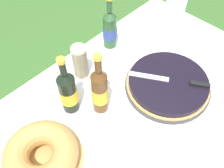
{
  "coord_description": "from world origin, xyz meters",
  "views": [
    {
      "loc": [
        -0.46,
        -0.36,
        1.7
      ],
      "look_at": [
        0.05,
        0.13,
        0.8
      ],
      "focal_mm": 40.0,
      "sensor_mm": 36.0,
      "label": 1
    }
  ],
  "objects_px": {
    "cider_bottle_green": "(110,29)",
    "juice_bottle_red": "(68,92)",
    "bundt_cake": "(41,155)",
    "paper_towel_roll": "(174,13)",
    "berry_tart": "(168,84)",
    "serving_knife": "(175,81)",
    "cider_bottle_amber": "(100,90)",
    "cup_stack": "(80,62)"
  },
  "relations": [
    {
      "from": "juice_bottle_red",
      "to": "paper_towel_roll",
      "type": "relative_size",
      "value": 1.25
    },
    {
      "from": "paper_towel_roll",
      "to": "serving_knife",
      "type": "bearing_deg",
      "value": -142.18
    },
    {
      "from": "paper_towel_roll",
      "to": "bundt_cake",
      "type": "bearing_deg",
      "value": -173.99
    },
    {
      "from": "berry_tart",
      "to": "serving_knife",
      "type": "relative_size",
      "value": 1.23
    },
    {
      "from": "cider_bottle_amber",
      "to": "bundt_cake",
      "type": "bearing_deg",
      "value": -177.24
    },
    {
      "from": "bundt_cake",
      "to": "juice_bottle_red",
      "type": "xyz_separation_m",
      "value": [
        0.24,
        0.11,
        0.06
      ]
    },
    {
      "from": "bundt_cake",
      "to": "cider_bottle_amber",
      "type": "relative_size",
      "value": 0.94
    },
    {
      "from": "bundt_cake",
      "to": "cup_stack",
      "type": "bearing_deg",
      "value": 29.01
    },
    {
      "from": "bundt_cake",
      "to": "cider_bottle_green",
      "type": "relative_size",
      "value": 1.05
    },
    {
      "from": "berry_tart",
      "to": "serving_knife",
      "type": "distance_m",
      "value": 0.05
    },
    {
      "from": "cup_stack",
      "to": "paper_towel_roll",
      "type": "relative_size",
      "value": 0.75
    },
    {
      "from": "juice_bottle_red",
      "to": "paper_towel_roll",
      "type": "distance_m",
      "value": 0.75
    },
    {
      "from": "serving_knife",
      "to": "cider_bottle_green",
      "type": "relative_size",
      "value": 1.1
    },
    {
      "from": "cup_stack",
      "to": "paper_towel_roll",
      "type": "distance_m",
      "value": 0.6
    },
    {
      "from": "serving_knife",
      "to": "cider_bottle_green",
      "type": "distance_m",
      "value": 0.44
    },
    {
      "from": "cider_bottle_amber",
      "to": "paper_towel_roll",
      "type": "bearing_deg",
      "value": 7.63
    },
    {
      "from": "berry_tart",
      "to": "cider_bottle_amber",
      "type": "distance_m",
      "value": 0.35
    },
    {
      "from": "cider_bottle_green",
      "to": "cider_bottle_amber",
      "type": "height_order",
      "value": "cider_bottle_amber"
    },
    {
      "from": "juice_bottle_red",
      "to": "paper_towel_roll",
      "type": "height_order",
      "value": "juice_bottle_red"
    },
    {
      "from": "paper_towel_roll",
      "to": "berry_tart",
      "type": "bearing_deg",
      "value": -146.09
    },
    {
      "from": "berry_tart",
      "to": "bundt_cake",
      "type": "xyz_separation_m",
      "value": [
        -0.63,
        0.13,
        0.02
      ]
    },
    {
      "from": "serving_knife",
      "to": "bundt_cake",
      "type": "relative_size",
      "value": 1.05
    },
    {
      "from": "cup_stack",
      "to": "paper_towel_roll",
      "type": "xyz_separation_m",
      "value": [
        0.59,
        -0.12,
        0.03
      ]
    },
    {
      "from": "cider_bottle_amber",
      "to": "paper_towel_roll",
      "type": "height_order",
      "value": "cider_bottle_amber"
    },
    {
      "from": "serving_knife",
      "to": "paper_towel_roll",
      "type": "relative_size",
      "value": 1.33
    },
    {
      "from": "serving_knife",
      "to": "cup_stack",
      "type": "distance_m",
      "value": 0.45
    },
    {
      "from": "paper_towel_roll",
      "to": "juice_bottle_red",
      "type": "bearing_deg",
      "value": 179.18
    },
    {
      "from": "cider_bottle_green",
      "to": "juice_bottle_red",
      "type": "height_order",
      "value": "juice_bottle_red"
    },
    {
      "from": "cider_bottle_amber",
      "to": "juice_bottle_red",
      "type": "xyz_separation_m",
      "value": [
        -0.09,
        0.1,
        -0.01
      ]
    },
    {
      "from": "cup_stack",
      "to": "cider_bottle_green",
      "type": "xyz_separation_m",
      "value": [
        0.26,
        0.05,
        0.02
      ]
    },
    {
      "from": "serving_knife",
      "to": "juice_bottle_red",
      "type": "relative_size",
      "value": 1.06
    },
    {
      "from": "berry_tart",
      "to": "bundt_cake",
      "type": "bearing_deg",
      "value": 167.97
    },
    {
      "from": "cup_stack",
      "to": "serving_knife",
      "type": "bearing_deg",
      "value": -57.09
    },
    {
      "from": "cider_bottle_green",
      "to": "juice_bottle_red",
      "type": "xyz_separation_m",
      "value": [
        -0.42,
        -0.16,
        0.01
      ]
    },
    {
      "from": "serving_knife",
      "to": "bundt_cake",
      "type": "bearing_deg",
      "value": 44.68
    },
    {
      "from": "cider_bottle_green",
      "to": "bundt_cake",
      "type": "bearing_deg",
      "value": -157.26
    },
    {
      "from": "cup_stack",
      "to": "paper_towel_roll",
      "type": "bearing_deg",
      "value": -11.38
    },
    {
      "from": "cider_bottle_amber",
      "to": "cider_bottle_green",
      "type": "bearing_deg",
      "value": 38.43
    },
    {
      "from": "juice_bottle_red",
      "to": "serving_knife",
      "type": "bearing_deg",
      "value": -33.94
    },
    {
      "from": "serving_knife",
      "to": "juice_bottle_red",
      "type": "bearing_deg",
      "value": 24.6
    },
    {
      "from": "juice_bottle_red",
      "to": "paper_towel_roll",
      "type": "bearing_deg",
      "value": -0.82
    },
    {
      "from": "cider_bottle_green",
      "to": "paper_towel_roll",
      "type": "bearing_deg",
      "value": -27.56
    }
  ]
}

